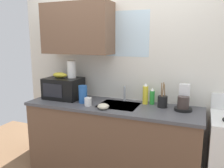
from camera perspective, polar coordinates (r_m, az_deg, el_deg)
kitchen_wall_assembly at (r=2.96m, az=0.37°, el=5.22°), size 2.84×0.42×2.50m
counter_unit at (r=2.89m, az=0.03°, el=-13.58°), size 2.07×0.63×0.90m
sink_faucet at (r=2.90m, az=3.16°, el=-2.33°), size 0.03×0.03×0.18m
microwave at (r=3.06m, az=-11.91°, el=-1.01°), size 0.46×0.35×0.27m
banana_bunch at (r=3.06m, az=-12.79°, el=2.19°), size 0.20×0.11×0.07m
paper_towel_roll at (r=3.01m, az=-9.96°, el=3.59°), size 0.11×0.11×0.22m
coffee_maker at (r=2.63m, az=17.34°, el=-3.93°), size 0.19×0.21×0.28m
dish_soap_bottle_yellow at (r=2.76m, az=8.27°, el=-2.51°), size 0.06×0.06×0.25m
dish_soap_bottle_green at (r=2.78m, az=9.92°, el=-3.10°), size 0.06×0.06×0.20m
cereal_canister at (r=2.81m, az=-7.21°, el=-2.53°), size 0.10×0.10×0.21m
mug_white at (r=2.70m, az=-5.96°, el=-4.39°), size 0.08×0.08×0.09m
utensil_crock at (r=2.68m, az=12.40°, el=-4.18°), size 0.11×0.11×0.29m
small_bowl at (r=2.56m, az=-2.19°, el=-5.56°), size 0.13×0.13×0.06m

